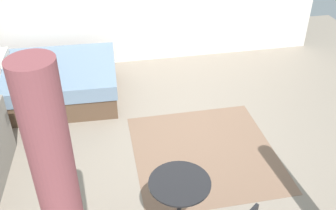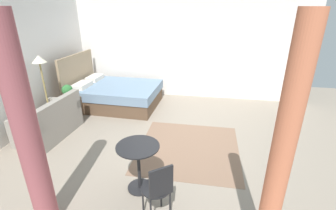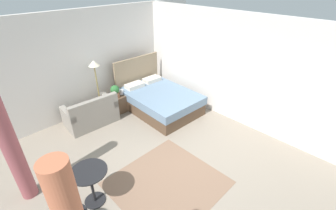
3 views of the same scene
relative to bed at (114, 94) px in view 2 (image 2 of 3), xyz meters
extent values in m
cube|color=gray|center=(-1.48, -1.90, -0.33)|extent=(8.23, 9.66, 0.02)
cube|color=silver|center=(-1.48, 1.42, 1.10)|extent=(8.23, 0.12, 2.85)
cube|color=silver|center=(1.13, -1.90, 1.10)|extent=(0.12, 6.66, 2.85)
cube|color=#7F604C|center=(-1.85, -2.23, -0.32)|extent=(1.98, 1.91, 0.01)
cube|color=brown|center=(0.00, -0.08, -0.15)|extent=(1.63, 2.23, 0.35)
cube|color=slate|center=(0.00, -0.08, 0.14)|extent=(1.67, 2.27, 0.23)
cube|color=#997F60|center=(0.04, 1.03, 0.36)|extent=(1.61, 0.12, 1.37)
cube|color=silver|center=(-0.31, 0.73, 0.32)|extent=(0.57, 0.34, 0.12)
cube|color=silver|center=(0.37, 0.71, 0.32)|extent=(0.57, 0.34, 0.12)
cube|color=gray|center=(-1.82, 0.74, -0.11)|extent=(1.35, 0.84, 0.42)
cube|color=gray|center=(-1.84, 0.42, 0.31)|extent=(1.32, 0.21, 0.42)
cube|color=gray|center=(-1.24, 0.71, 0.19)|extent=(0.18, 0.78, 0.18)
cube|color=gray|center=(-2.41, 0.77, 0.19)|extent=(0.18, 0.78, 0.18)
cube|color=brown|center=(-0.91, 0.75, -0.07)|extent=(0.43, 0.44, 0.51)
cylinder|color=#935B3D|center=(-1.01, 0.72, 0.25)|extent=(0.24, 0.24, 0.13)
sphere|color=#2D6B33|center=(-1.01, 0.72, 0.42)|extent=(0.25, 0.25, 0.25)
cylinder|color=silver|center=(-0.79, 0.74, 0.26)|extent=(0.11, 0.11, 0.14)
cylinder|color=#99844C|center=(-1.36, 1.03, -0.31)|extent=(0.27, 0.27, 0.02)
cylinder|color=#99844C|center=(-1.36, 1.03, 0.42)|extent=(0.04, 0.04, 1.44)
cone|color=beige|center=(-1.36, 1.03, 1.21)|extent=(0.29, 0.29, 0.15)
cylinder|color=black|center=(-3.06, -1.60, -0.31)|extent=(0.37, 0.37, 0.02)
cylinder|color=black|center=(-3.06, -1.60, 0.04)|extent=(0.05, 0.05, 0.73)
cylinder|color=black|center=(-3.06, -1.60, 0.41)|extent=(0.62, 0.62, 0.02)
cylinder|color=black|center=(-3.36, -1.99, -0.09)|extent=(0.02, 0.02, 0.47)
cylinder|color=black|center=(-3.52, -1.78, -0.09)|extent=(0.02, 0.02, 0.47)
cylinder|color=black|center=(-3.57, -2.15, -0.09)|extent=(0.02, 0.02, 0.47)
cylinder|color=black|center=(-3.55, -1.96, 0.15)|extent=(0.53, 0.53, 0.02)
cube|color=black|center=(-3.68, -2.06, 0.36)|extent=(0.21, 0.26, 0.40)
cylinder|color=#D1704C|center=(-3.84, -3.22, 0.96)|extent=(0.21, 0.21, 2.58)
cylinder|color=#994C51|center=(-3.84, -0.60, 0.96)|extent=(0.27, 0.27, 2.58)
camera|label=1|loc=(-5.72, -0.95, 3.15)|focal=41.20mm
camera|label=2|loc=(-5.85, -2.51, 2.26)|focal=25.66mm
camera|label=3|loc=(-4.09, -4.51, 3.29)|focal=24.75mm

